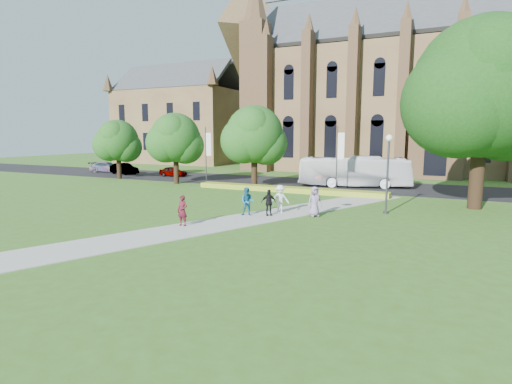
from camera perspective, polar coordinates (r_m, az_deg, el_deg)
The scene contains 23 objects.
ground at distance 24.10m, azimuth -2.02°, elevation -4.35°, with size 160.00×160.00×0.00m, color #3A5A1B.
road at distance 42.65m, azimuth 10.26°, elevation 1.06°, with size 160.00×10.00×0.02m, color black.
footpath at distance 24.97m, azimuth -0.98°, elevation -3.85°, with size 3.20×30.00×0.04m, color #B2B2A8.
flower_hedge at distance 36.78m, azimuth 4.54°, elevation 0.37°, with size 18.00×1.40×0.45m, color gold.
cathedral at distance 61.17m, azimuth 24.99°, elevation 14.76°, with size 52.60×18.25×28.00m.
building_west at distance 77.30m, azimuth -10.58°, elevation 11.05°, with size 22.00×14.00×18.30m.
streetlamp at distance 27.71m, azimuth 18.33°, elevation 3.78°, with size 0.44×0.44×5.24m.
large_tree at distance 32.18m, azimuth 29.76°, elevation 12.73°, with size 9.60×9.60×13.20m.
street_tree_0 at distance 43.38m, azimuth -11.45°, elevation 7.59°, with size 5.20×5.20×7.50m.
street_tree_1 at distance 39.19m, azimuth -0.24°, elevation 8.21°, with size 5.60×5.60×8.05m.
street_tree_2 at distance 49.97m, azimuth -19.15°, elevation 6.97°, with size 4.80×4.80×6.95m.
banner_pole_0 at distance 37.20m, azimuth 11.66°, elevation 5.21°, with size 0.70×0.10×6.00m.
banner_pole_1 at distance 42.66m, azimuth -7.04°, elevation 5.69°, with size 0.70×0.10×6.00m.
tour_coach at distance 41.23m, azimuth 13.83°, elevation 2.86°, with size 2.57×10.99×3.06m, color white.
car_0 at distance 51.07m, azimuth -11.74°, elevation 2.89°, with size 1.45×3.61×1.23m, color gray.
car_1 at distance 55.44m, azimuth -18.33°, elevation 3.18°, with size 1.55×4.43×1.46m, color gray.
car_2 at distance 59.58m, azimuth -20.51°, elevation 3.36°, with size 1.94×4.77×1.39m, color gray.
pedestrian_0 at distance 23.22m, azimuth -10.46°, elevation -2.64°, with size 0.64×0.42×1.77m, color #4E111E.
pedestrian_1 at distance 25.76m, azimuth -1.24°, elevation -1.37°, with size 0.89×0.69×1.82m, color #19597D.
pedestrian_2 at distance 26.64m, azimuth 3.46°, elevation -1.01°, with size 1.21×0.70×1.87m, color silver.
pedestrian_3 at distance 25.77m, azimuth 1.82°, elevation -1.52°, with size 0.99×0.41×1.69m, color black.
pedestrian_4 at distance 25.82m, azimuth 8.39°, elevation -1.33°, with size 0.94×0.61×1.92m, color gray.
parasol at distance 25.69m, azimuth 8.90°, elevation 1.51°, with size 0.74×0.74×0.65m, color pink.
Camera 1 is at (10.69, -20.95, 5.26)m, focal length 28.00 mm.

